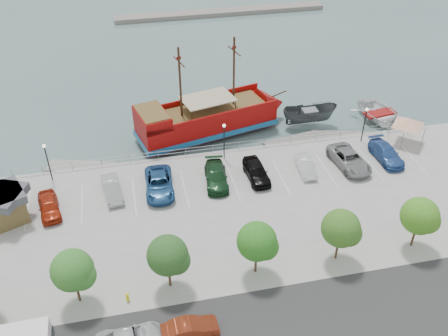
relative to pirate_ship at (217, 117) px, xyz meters
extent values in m
plane|color=#4D6966|center=(-0.70, -13.59, -2.02)|extent=(160.00, 160.00, 0.00)
cube|color=#313131|center=(-0.70, -29.59, -1.01)|extent=(100.00, 8.00, 0.04)
cube|color=#9D9B90|center=(-0.70, -23.59, -1.01)|extent=(100.00, 4.00, 0.05)
cylinder|color=gray|center=(-0.70, -5.79, -0.07)|extent=(50.00, 0.06, 0.06)
cylinder|color=gray|center=(-0.70, -5.79, -0.47)|extent=(50.00, 0.06, 0.06)
cube|color=gray|center=(9.30, 41.41, -1.62)|extent=(40.00, 3.00, 0.80)
cube|color=#990807|center=(-1.34, -0.33, -0.09)|extent=(16.97, 8.77, 2.64)
cube|color=#18639C|center=(-1.34, -0.33, -0.96)|extent=(17.34, 9.14, 0.61)
cone|color=#990807|center=(7.33, 1.79, -0.09)|extent=(4.31, 5.50, 4.87)
cube|color=#990807|center=(-7.75, -1.89, 1.93)|extent=(4.16, 5.65, 1.42)
cube|color=brown|center=(-7.75, -1.89, 2.70)|extent=(3.87, 5.21, 0.12)
cube|color=brown|center=(-0.85, -0.21, 1.28)|extent=(13.87, 7.46, 0.15)
cube|color=#990807|center=(-1.92, 2.04, 1.58)|extent=(15.82, 4.04, 0.71)
cube|color=#990807|center=(-0.77, -2.69, 1.58)|extent=(15.82, 4.04, 0.71)
cylinder|color=#382111|center=(2.11, 0.51, 5.38)|extent=(0.29, 0.29, 8.32)
cylinder|color=#382111|center=(-4.30, -1.05, 5.38)|extent=(0.29, 0.29, 8.32)
cylinder|color=#382111|center=(2.11, 0.51, 7.92)|extent=(0.86, 2.99, 0.14)
cylinder|color=#382111|center=(-4.30, -1.05, 7.92)|extent=(0.86, 2.99, 0.14)
cube|color=#C6B28F|center=(-1.15, -0.28, 2.75)|extent=(6.63, 5.14, 0.12)
cylinder|color=#382111|center=(8.02, 1.96, 1.12)|extent=(2.49, 0.76, 0.60)
imported|color=#404548|center=(11.27, -1.02, -0.74)|extent=(6.85, 3.15, 2.57)
imported|color=white|center=(20.30, -1.77, -1.24)|extent=(6.41, 8.24, 1.56)
cube|color=gray|center=(-15.98, -4.39, -1.81)|extent=(7.62, 4.03, 0.42)
cube|color=gray|center=(8.35, -4.39, -1.81)|extent=(7.60, 3.32, 0.42)
cube|color=gray|center=(13.99, -4.39, -1.83)|extent=(6.88, 3.75, 0.38)
cube|color=brown|center=(-22.38, -12.49, 0.21)|extent=(4.38, 4.38, 2.46)
cube|color=#46464D|center=(-22.38, -12.49, 1.72)|extent=(4.96, 4.96, 0.78)
cylinder|color=slate|center=(18.66, -7.03, 0.09)|extent=(0.07, 0.07, 2.22)
cylinder|color=slate|center=(21.27, -6.89, 0.09)|extent=(0.07, 0.07, 2.22)
cylinder|color=slate|center=(18.79, -9.65, 0.09)|extent=(0.07, 0.07, 2.22)
cylinder|color=slate|center=(21.41, -9.51, 0.09)|extent=(0.07, 0.07, 2.22)
pyramid|color=white|center=(20.03, -8.27, 2.05)|extent=(4.45, 4.45, 0.91)
imported|color=maroon|center=(-7.87, -28.43, -0.34)|extent=(4.20, 1.62, 1.37)
cylinder|color=#EDEC0E|center=(-12.09, -24.39, -0.71)|extent=(0.25, 0.25, 0.63)
sphere|color=#EDEC0E|center=(-12.09, -24.39, -0.37)|extent=(0.27, 0.27, 0.27)
cylinder|color=black|center=(-18.70, -7.09, 0.98)|extent=(0.12, 0.12, 4.00)
sphere|color=#FFF2CC|center=(-18.70, -7.09, 3.08)|extent=(0.36, 0.36, 0.36)
cylinder|color=black|center=(-0.70, -7.09, 0.98)|extent=(0.12, 0.12, 4.00)
sphere|color=#FFF2CC|center=(-0.70, -7.09, 3.08)|extent=(0.36, 0.36, 0.36)
cylinder|color=black|center=(15.30, -7.09, 0.98)|extent=(0.12, 0.12, 4.00)
sphere|color=#FFF2CC|center=(15.30, -7.09, 3.08)|extent=(0.36, 0.36, 0.36)
cylinder|color=#473321|center=(-15.70, -23.59, 0.08)|extent=(0.20, 0.20, 2.20)
sphere|color=#2E6624|center=(-15.70, -23.59, 2.38)|extent=(3.20, 3.20, 3.20)
sphere|color=#2E6624|center=(-15.10, -23.89, 1.98)|extent=(2.20, 2.20, 2.20)
cylinder|color=#473321|center=(-8.70, -23.59, 0.08)|extent=(0.20, 0.20, 2.20)
sphere|color=#254C1D|center=(-8.70, -23.59, 2.38)|extent=(3.20, 3.20, 3.20)
sphere|color=#254C1D|center=(-8.10, -23.89, 1.98)|extent=(2.20, 2.20, 2.20)
cylinder|color=#473321|center=(-1.70, -23.59, 0.08)|extent=(0.20, 0.20, 2.20)
sphere|color=#27671B|center=(-1.70, -23.59, 2.38)|extent=(3.20, 3.20, 3.20)
sphere|color=#27671B|center=(-1.10, -23.89, 1.98)|extent=(2.20, 2.20, 2.20)
cylinder|color=#473321|center=(5.30, -23.59, 0.08)|extent=(0.20, 0.20, 2.20)
sphere|color=#35601E|center=(5.30, -23.59, 2.38)|extent=(3.20, 3.20, 3.20)
sphere|color=#35601E|center=(5.90, -23.89, 1.98)|extent=(2.20, 2.20, 2.20)
cylinder|color=#473321|center=(12.30, -23.59, 0.08)|extent=(0.20, 0.20, 2.20)
sphere|color=#3E761D|center=(12.30, -23.59, 2.38)|extent=(3.20, 3.20, 3.20)
sphere|color=#3E761D|center=(12.90, -23.89, 1.98)|extent=(2.20, 2.20, 2.20)
imported|color=#A7280F|center=(-18.57, -12.34, -0.25)|extent=(2.62, 4.79, 1.55)
imported|color=#B4B4B4|center=(-12.72, -10.96, -0.27)|extent=(2.22, 4.77, 1.51)
imported|color=#215086|center=(-8.15, -11.24, -0.21)|extent=(2.98, 6.00, 1.63)
imported|color=#153A1D|center=(-2.41, -11.17, -0.24)|extent=(2.72, 5.56, 1.56)
imported|color=black|center=(1.76, -11.28, -0.18)|extent=(2.16, 5.00, 1.68)
imported|color=white|center=(7.07, -11.24, -0.34)|extent=(1.68, 4.23, 1.37)
imported|color=gray|center=(11.88, -11.32, -0.20)|extent=(3.39, 6.19, 1.64)
imported|color=#2E5498|center=(16.26, -11.05, -0.25)|extent=(2.35, 5.39, 1.54)
camera|label=1|loc=(-10.23, -50.55, 29.78)|focal=40.00mm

